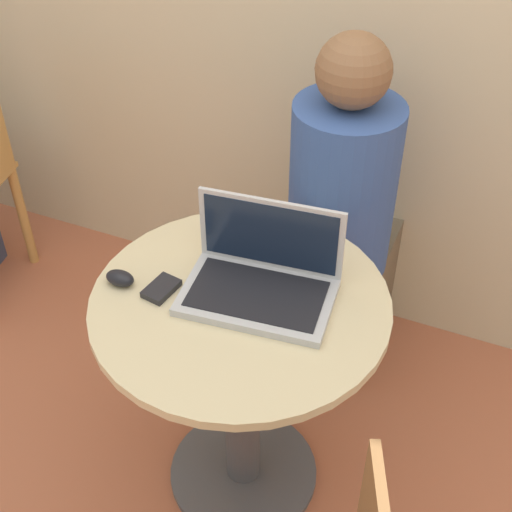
# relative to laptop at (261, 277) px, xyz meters

# --- Properties ---
(ground_plane) EXTENTS (12.00, 12.00, 0.00)m
(ground_plane) POSITION_rel_laptop_xyz_m (-0.03, -0.05, -0.75)
(ground_plane) COLOR #B26042
(round_table) EXTENTS (0.71, 0.71, 0.71)m
(round_table) POSITION_rel_laptop_xyz_m (-0.03, -0.05, -0.26)
(round_table) COLOR #4C4C51
(round_table) RESTS_ON ground_plane
(laptop) EXTENTS (0.37, 0.26, 0.21)m
(laptop) POSITION_rel_laptop_xyz_m (0.00, 0.00, 0.00)
(laptop) COLOR #B7B7BC
(laptop) RESTS_ON round_table
(cell_phone) EXTENTS (0.07, 0.10, 0.02)m
(cell_phone) POSITION_rel_laptop_xyz_m (-0.22, -0.09, -0.04)
(cell_phone) COLOR black
(cell_phone) RESTS_ON round_table
(computer_mouse) EXTENTS (0.07, 0.05, 0.04)m
(computer_mouse) POSITION_rel_laptop_xyz_m (-0.32, -0.11, -0.03)
(computer_mouse) COLOR black
(computer_mouse) RESTS_ON round_table
(person_seated) EXTENTS (0.31, 0.47, 1.15)m
(person_seated) POSITION_rel_laptop_xyz_m (0.04, 0.55, -0.26)
(person_seated) COLOR brown
(person_seated) RESTS_ON ground_plane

